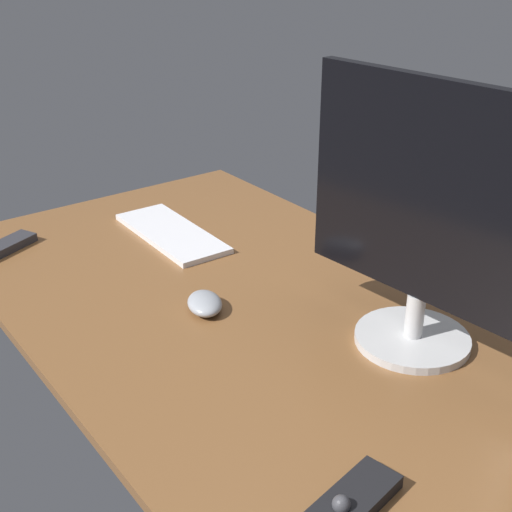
% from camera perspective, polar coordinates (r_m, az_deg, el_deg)
% --- Properties ---
extents(desk, '(1.40, 0.84, 0.02)m').
position_cam_1_polar(desk, '(1.40, -1.11, -3.98)').
color(desk, brown).
rests_on(desk, ground).
extents(monitor, '(0.48, 0.21, 0.48)m').
position_cam_1_polar(monitor, '(1.18, 13.89, 3.12)').
color(monitor, silver).
rests_on(monitor, desk).
extents(keyboard, '(0.35, 0.14, 0.01)m').
position_cam_1_polar(keyboard, '(1.69, -7.00, 1.89)').
color(keyboard, white).
rests_on(keyboard, desk).
extents(computer_mouse, '(0.12, 0.10, 0.03)m').
position_cam_1_polar(computer_mouse, '(1.36, -4.26, -3.92)').
color(computer_mouse, '#999EA5').
rests_on(computer_mouse, desk).
extents(media_remote, '(0.09, 0.16, 0.04)m').
position_cam_1_polar(media_remote, '(0.95, 7.82, -19.55)').
color(media_remote, black).
rests_on(media_remote, desk).
extents(tv_remote, '(0.12, 0.17, 0.02)m').
position_cam_1_polar(tv_remote, '(1.70, -20.20, 0.64)').
color(tv_remote, '#2D2D33').
rests_on(tv_remote, desk).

